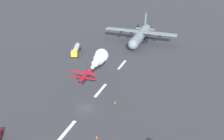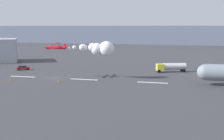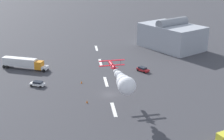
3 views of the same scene
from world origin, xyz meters
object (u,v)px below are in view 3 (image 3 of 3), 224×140
object	(u,v)px
followme_car_yellow	(37,84)
traffic_cone_far	(87,101)
traffic_cone_near	(81,82)
stunt_biplane_red	(124,82)
airport_staff_sedan	(143,69)
semi_truck_orange	(24,63)

from	to	relation	value
followme_car_yellow	traffic_cone_far	bearing A→B (deg)	46.16
traffic_cone_near	stunt_biplane_red	bearing A→B (deg)	22.55
airport_staff_sedan	stunt_biplane_red	bearing A→B (deg)	-20.01
followme_car_yellow	airport_staff_sedan	size ratio (longest dim) A/B	1.03
followme_car_yellow	stunt_biplane_red	bearing A→B (deg)	45.64
semi_truck_orange	traffic_cone_near	world-z (taller)	semi_truck_orange
traffic_cone_far	followme_car_yellow	bearing A→B (deg)	-133.84
stunt_biplane_red	traffic_cone_near	world-z (taller)	stunt_biplane_red
airport_staff_sedan	traffic_cone_near	distance (m)	21.88
traffic_cone_near	traffic_cone_far	bearing A→B (deg)	4.08
stunt_biplane_red	traffic_cone_far	world-z (taller)	stunt_biplane_red
followme_car_yellow	traffic_cone_near	world-z (taller)	followme_car_yellow
stunt_biplane_red	airport_staff_sedan	xyz separation A→B (m)	(-30.38, 11.06, -7.78)
airport_staff_sedan	traffic_cone_far	xyz separation A→B (m)	(22.13, -19.26, -0.44)
followme_car_yellow	airport_staff_sedan	world-z (taller)	same
followme_car_yellow	traffic_cone_near	bearing A→B (deg)	93.26
stunt_biplane_red	airport_staff_sedan	size ratio (longest dim) A/B	4.44
stunt_biplane_red	semi_truck_orange	size ratio (longest dim) A/B	1.28
semi_truck_orange	followme_car_yellow	xyz separation A→B (m)	(16.31, 5.94, -1.33)
airport_staff_sedan	traffic_cone_far	size ratio (longest dim) A/B	6.05
stunt_biplane_red	semi_truck_orange	world-z (taller)	stunt_biplane_red
airport_staff_sedan	traffic_cone_far	distance (m)	29.34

